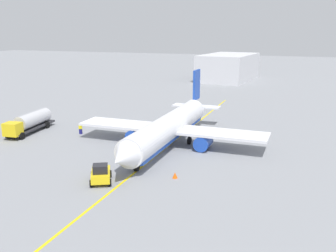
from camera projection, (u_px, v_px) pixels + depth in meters
ground_plane at (168, 146)px, 55.45m from camera, size 400.00×400.00×0.00m
airplane at (169, 128)px, 55.27m from camera, size 33.56×28.10×9.60m
fuel_tanker at (30, 122)px, 62.45m from camera, size 11.23×3.61×3.15m
pushback_tug at (101, 174)px, 42.14m from camera, size 4.12×3.60×2.20m
refueling_worker at (81, 129)px, 61.69m from camera, size 0.50×0.61×1.71m
safety_cone_nose at (175, 175)px, 43.51m from camera, size 0.61×0.61×0.68m
distant_hangar at (228, 67)px, 126.13m from camera, size 26.41×17.19×8.37m
taxi_line_marking at (168, 146)px, 55.45m from camera, size 78.07×1.52×0.01m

